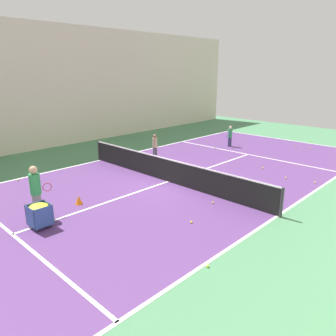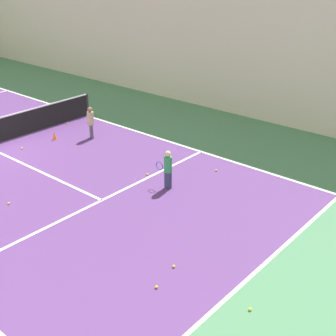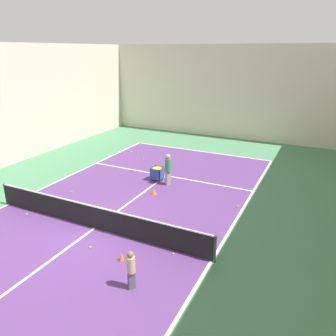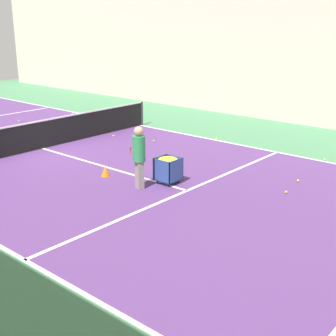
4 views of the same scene
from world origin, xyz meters
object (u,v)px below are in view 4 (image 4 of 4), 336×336
ball_cart (168,165)px  training_cone_0 (105,171)px  coach_at_net (139,153)px  tennis_net (42,134)px

ball_cart → training_cone_0: 1.94m
training_cone_0 → ball_cart: bearing=112.8°
coach_at_net → ball_cart: 0.97m
coach_at_net → tennis_net: bearing=15.4°
coach_at_net → training_cone_0: bearing=19.5°
coach_at_net → training_cone_0: coach_at_net is taller
tennis_net → ball_cart: tennis_net is taller
coach_at_net → training_cone_0: (-0.07, -1.44, -0.81)m
ball_cart → training_cone_0: bearing=-67.2°
ball_cart → training_cone_0: ball_cart is taller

